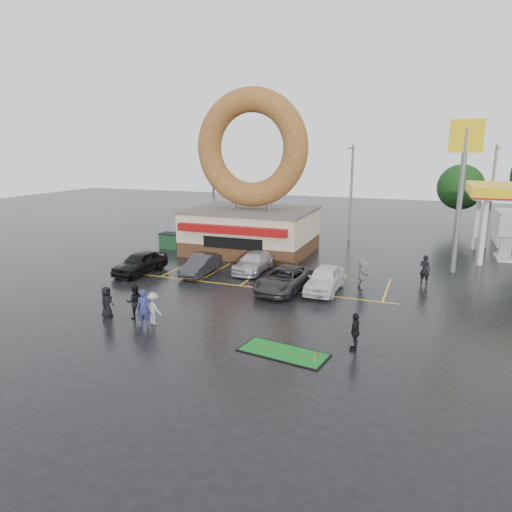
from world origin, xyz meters
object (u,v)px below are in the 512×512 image
(shell_sign, at_px, (463,168))
(car_black, at_px, (140,263))
(streetlight_mid, at_px, (351,191))
(putting_green, at_px, (283,352))
(donut_shop, at_px, (251,200))
(dumpster, at_px, (171,241))
(person_blue, at_px, (144,308))
(streetlight_left, at_px, (213,187))
(car_silver, at_px, (254,262))
(person_cameraman, at_px, (355,332))
(car_grey, at_px, (284,279))
(car_dgrey, at_px, (201,265))
(streetlight_right, at_px, (491,194))
(car_white, at_px, (325,279))

(shell_sign, bearing_deg, car_black, -158.06)
(streetlight_mid, relative_size, putting_green, 2.19)
(donut_shop, height_order, dumpster, donut_shop)
(shell_sign, xyz_separation_m, person_blue, (-14.79, -16.64, -6.43))
(streetlight_left, bearing_deg, streetlight_mid, 4.09)
(streetlight_left, distance_m, dumpster, 9.28)
(car_silver, relative_size, person_cameraman, 2.73)
(dumpster, bearing_deg, person_cameraman, -36.73)
(car_grey, bearing_deg, shell_sign, 45.73)
(shell_sign, height_order, car_dgrey, shell_sign)
(streetlight_right, relative_size, car_white, 1.95)
(person_cameraman, bearing_deg, car_black, -114.03)
(streetlight_mid, relative_size, streetlight_right, 1.00)
(donut_shop, relative_size, car_white, 2.92)
(streetlight_left, distance_m, streetlight_mid, 14.04)
(person_cameraman, bearing_deg, dumpster, -129.30)
(car_white, bearing_deg, car_black, -175.93)
(streetlight_mid, height_order, car_black, streetlight_mid)
(donut_shop, distance_m, car_black, 11.12)
(car_black, bearing_deg, person_cameraman, -18.82)
(streetlight_left, relative_size, person_cameraman, 5.21)
(streetlight_mid, bearing_deg, car_grey, -93.38)
(person_cameraman, bearing_deg, streetlight_mid, -169.59)
(car_black, height_order, person_blue, person_blue)
(person_blue, distance_m, dumpster, 18.26)
(shell_sign, xyz_separation_m, streetlight_left, (-23.00, 7.92, -2.60))
(streetlight_left, distance_m, person_cameraman, 30.21)
(streetlight_left, bearing_deg, car_grey, -51.69)
(streetlight_mid, xyz_separation_m, person_cameraman, (4.51, -24.56, -3.92))
(car_grey, xyz_separation_m, person_blue, (-4.76, -8.14, 0.22))
(person_cameraman, height_order, putting_green, person_cameraman)
(person_blue, bearing_deg, putting_green, -26.95)
(person_blue, bearing_deg, car_dgrey, 77.50)
(car_black, height_order, dumpster, car_black)
(putting_green, bearing_deg, car_black, 147.06)
(donut_shop, xyz_separation_m, streetlight_right, (19.00, 8.95, 0.32))
(streetlight_right, bearing_deg, car_dgrey, -139.20)
(shell_sign, distance_m, car_white, 12.70)
(donut_shop, relative_size, person_cameraman, 7.82)
(streetlight_left, bearing_deg, car_dgrey, -66.93)
(streetlight_left, height_order, person_blue, streetlight_left)
(car_grey, relative_size, dumpster, 2.91)
(streetlight_left, bearing_deg, person_blue, -71.50)
(car_dgrey, distance_m, dumpster, 9.28)
(streetlight_left, relative_size, streetlight_right, 1.00)
(streetlight_mid, height_order, car_dgrey, streetlight_mid)
(donut_shop, bearing_deg, streetlight_left, 135.22)
(car_silver, relative_size, car_grey, 0.90)
(car_black, bearing_deg, donut_shop, 68.08)
(shell_sign, bearing_deg, person_blue, -131.63)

